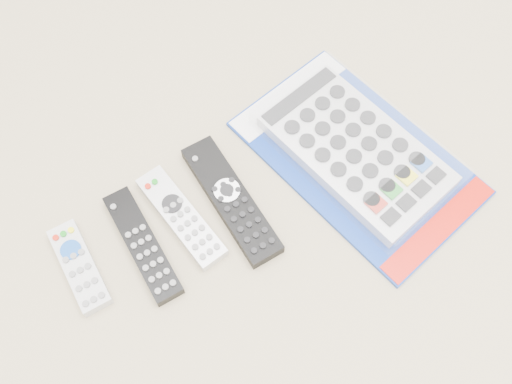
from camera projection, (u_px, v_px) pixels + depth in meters
remote_small_grey at (79, 267)px, 0.79m from camera, size 0.05×0.14×0.02m
remote_slim_black at (143, 245)px, 0.80m from camera, size 0.06×0.18×0.02m
remote_silver_dvd at (181, 217)px, 0.82m from camera, size 0.05×0.17×0.02m
remote_large_black at (231, 200)px, 0.83m from camera, size 0.07×0.22×0.02m
jumbo_remote_packaged at (356, 149)px, 0.86m from camera, size 0.25×0.38×0.05m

